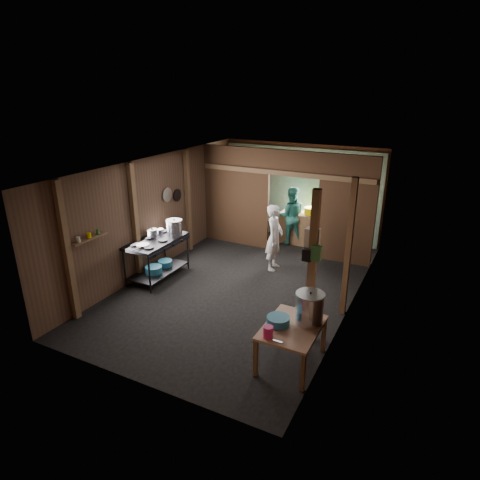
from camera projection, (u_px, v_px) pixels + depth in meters
The scene contains 43 objects.
floor at pixel (244, 285), 8.92m from camera, with size 4.50×7.00×0.00m, color black.
ceiling at pixel (245, 165), 8.00m from camera, with size 4.50×7.00×0.00m, color #303030.
wall_back at pixel (300, 191), 11.38m from camera, with size 4.50×0.00×2.60m, color brown.
wall_front at pixel (129, 303), 5.54m from camera, with size 4.50×0.00×2.60m, color brown.
wall_left at pixel (156, 213), 9.41m from camera, with size 0.00×7.00×2.60m, color brown.
wall_right at pixel (355, 246), 7.51m from camera, with size 0.00×7.00×2.60m, color brown.
partition_left at pixel (236, 196), 10.85m from camera, with size 1.85×0.10×2.60m, color #462B1C.
partition_right at pixel (346, 210), 9.63m from camera, with size 1.35×0.10×2.60m, color #462B1C.
partition_header at pixel (295, 163), 9.84m from camera, with size 1.30×0.10×0.60m, color #462B1C.
turquoise_panel at pixel (300, 193), 11.35m from camera, with size 4.40×0.06×2.50m, color #7FBBB2.
back_counter at pixel (303, 228), 11.10m from camera, with size 1.20×0.50×0.85m, color brown.
wall_clock at pixel (309, 171), 10.98m from camera, with size 0.20×0.20×0.03m, color silver.
post_left_a at pixel (67, 253), 7.21m from camera, with size 0.10×0.12×2.60m, color brown.
post_left_b at pixel (135, 224), 8.71m from camera, with size 0.10×0.12×2.60m, color brown.
post_left_c at pixel (188, 201), 10.38m from camera, with size 0.10×0.12×2.60m, color brown.
post_right at pixel (349, 249), 7.37m from camera, with size 0.10×0.12×2.60m, color brown.
post_free at pixel (312, 268), 6.59m from camera, with size 0.12×0.12×2.60m, color brown.
cross_beam at pixel (284, 173), 9.99m from camera, with size 4.40×0.12×0.12m, color brown.
pan_lid_big at pixel (167, 195), 9.60m from camera, with size 0.34×0.34×0.03m, color gray.
pan_lid_small at pixel (177, 195), 9.97m from camera, with size 0.30×0.30×0.03m, color black.
wall_shelf at pixel (89, 239), 7.58m from camera, with size 0.14×0.80×0.03m, color brown.
jar_white at pixel (78, 240), 7.35m from camera, with size 0.07×0.07×0.10m, color silver.
jar_yellow at pixel (89, 235), 7.56m from camera, with size 0.08×0.08×0.10m, color #DBC501.
jar_green at pixel (98, 232), 7.74m from camera, with size 0.06×0.06×0.10m, color #2E6A32.
bag_white at pixel (312, 238), 6.51m from camera, with size 0.22×0.15×0.32m, color silver.
bag_green at pixel (316, 253), 6.40m from camera, with size 0.16×0.12×0.24m, color #2E6A32.
bag_black at pixel (307, 255), 6.46m from camera, with size 0.14×0.10×0.20m, color black.
gas_range at pixel (158, 259), 9.11m from camera, with size 0.78×1.52×0.90m, color black, non-canonical shape.
prep_table at pixel (291, 345), 6.29m from camera, with size 0.81×1.11×0.66m, color tan, non-canonical shape.
stove_pot_large at pixel (174, 228), 9.20m from camera, with size 0.36×0.36×0.36m, color silver, non-canonical shape.
stove_pot_med at pixel (152, 234), 9.07m from camera, with size 0.23×0.23×0.20m, color silver, non-canonical shape.
stove_saucepan at pixel (160, 231), 9.30m from camera, with size 0.18×0.18×0.11m, color silver.
frying_pan at pixel (143, 245), 8.57m from camera, with size 0.27×0.49×0.06m, color gray, non-canonical shape.
blue_tub_front at pixel (154, 270), 9.04m from camera, with size 0.37×0.37×0.15m, color teal.
blue_tub_back at pixel (165, 263), 9.40m from camera, with size 0.33×0.33×0.13m, color teal.
stock_pot at pixel (310, 309), 6.20m from camera, with size 0.44×0.44×0.51m, color silver, non-canonical shape.
wash_basin at pixel (278, 321), 6.20m from camera, with size 0.35×0.35×0.13m, color teal.
pink_bucket at pixel (268, 332), 5.88m from camera, with size 0.15×0.15×0.17m, color #EC2474.
knife at pixel (273, 340), 5.84m from camera, with size 0.30×0.04×0.01m, color silver.
yellow_tub at pixel (311, 211), 10.84m from camera, with size 0.33×0.33×0.19m, color #DBC501.
red_cup at pixel (294, 210), 11.04m from camera, with size 0.12×0.12×0.14m, color red.
cook at pixel (274, 238), 9.43m from camera, with size 0.57×0.37×1.55m, color white.
worker_back at pixel (291, 216), 10.97m from camera, with size 0.76×0.59×1.56m, color #2C8076.
Camera 1 is at (3.53, -7.18, 4.05)m, focal length 30.84 mm.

